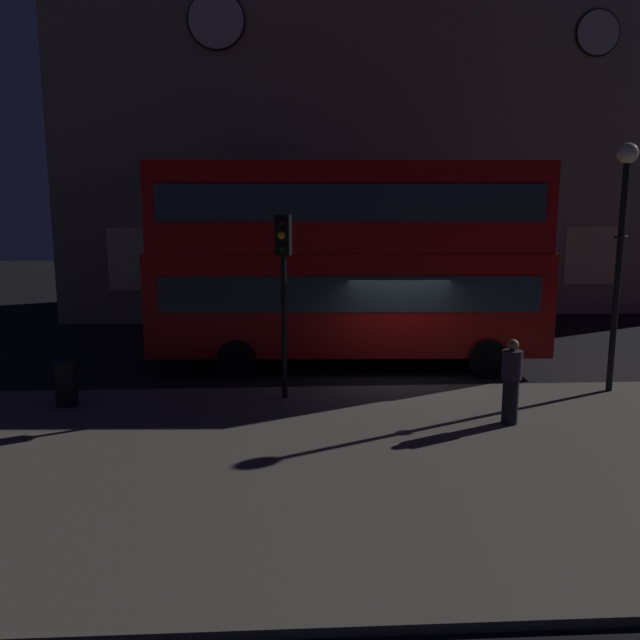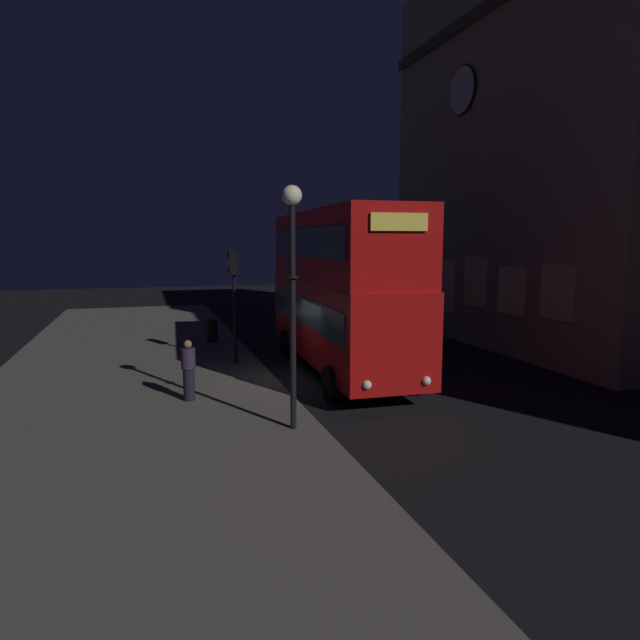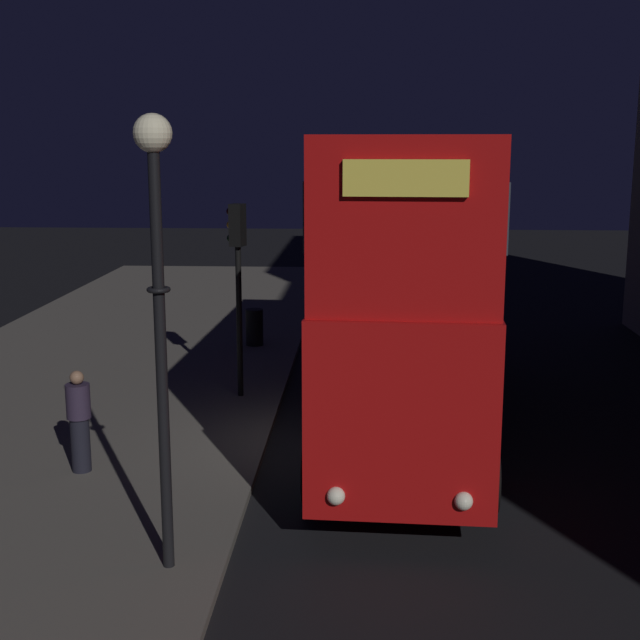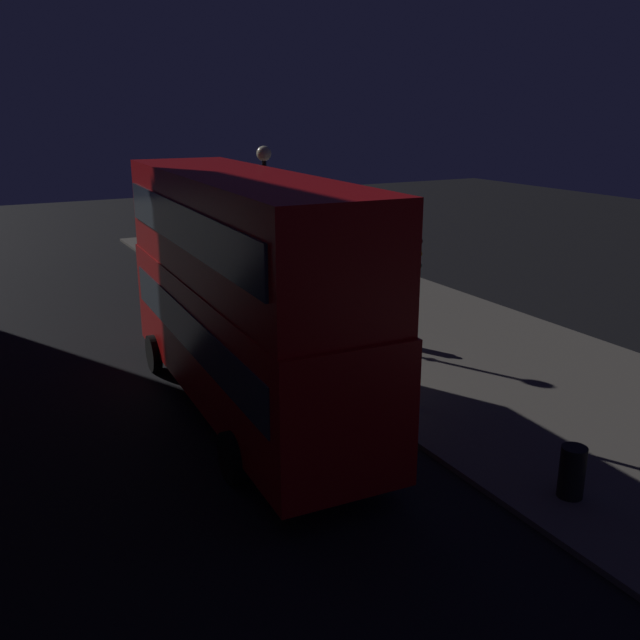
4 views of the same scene
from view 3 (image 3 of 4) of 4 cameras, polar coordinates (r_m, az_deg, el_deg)
The scene contains 7 objects.
ground_plane at distance 15.34m, azimuth -0.07°, elevation -8.57°, with size 80.00×80.00×0.00m, color black.
sidewalk_slab at distance 16.46m, azimuth -18.96°, elevation -7.58°, with size 44.00×8.71×0.12m, color #5B564F.
double_decker_bus at distance 15.72m, azimuth 5.59°, elevation 3.14°, with size 10.56×3.18×5.40m.
traffic_light_near_kerb at distance 17.58m, azimuth -5.49°, elevation 4.02°, with size 0.38×0.39×3.99m.
street_lamp at distance 10.19m, azimuth -10.70°, elevation 3.84°, with size 0.45×0.45×5.51m.
pedestrian at distance 14.33m, azimuth -15.64°, elevation -6.42°, with size 0.38×0.38×1.66m.
litter_bin at distance 22.52m, azimuth -4.35°, elevation -0.47°, with size 0.45×0.45×0.95m, color black.
Camera 3 is at (14.38, 0.78, 5.29)m, focal length 48.38 mm.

